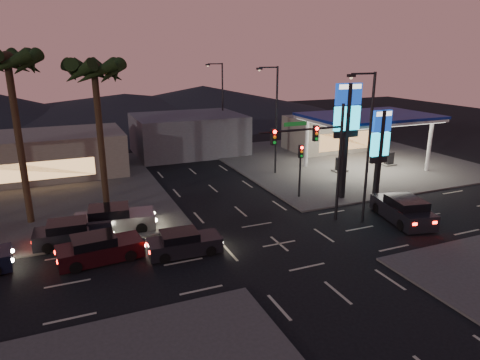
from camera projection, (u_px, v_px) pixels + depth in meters
name	position (u px, v px, depth m)	size (l,w,h in m)	color
ground	(279.00, 244.00, 25.95)	(140.00, 140.00, 0.00)	black
corner_lot_ne	(341.00, 160.00, 46.04)	(24.00, 24.00, 0.12)	#47443F
corner_lot_nw	(7.00, 198.00, 34.06)	(24.00, 24.00, 0.12)	#47443F
gas_station	(369.00, 118.00, 41.07)	(12.20, 8.20, 5.47)	silver
convenience_store	(331.00, 133.00, 50.64)	(10.00, 6.00, 4.00)	#726B5B
pylon_sign_tall	(347.00, 118.00, 32.16)	(2.20, 0.35, 9.00)	black
pylon_sign_short	(380.00, 141.00, 32.71)	(1.60, 0.35, 7.00)	black
traffic_signal_mast	(318.00, 148.00, 27.62)	(6.10, 0.39, 8.00)	black
pedestal_signal	(300.00, 162.00, 33.33)	(0.32, 0.39, 4.30)	black
streetlight_near	(367.00, 140.00, 27.74)	(2.14, 0.25, 10.00)	black
streetlight_mid	(275.00, 114.00, 39.21)	(2.14, 0.25, 10.00)	black
streetlight_far	(221.00, 100.00, 51.56)	(2.14, 0.25, 10.00)	black
palm_a	(95.00, 80.00, 28.27)	(4.41, 4.41, 10.86)	black
palm_b	(9.00, 72.00, 26.25)	(4.41, 4.41, 11.46)	black
building_far_west	(34.00, 156.00, 39.55)	(16.00, 8.00, 4.00)	#726B5B
building_far_mid	(188.00, 134.00, 49.01)	(12.00, 9.00, 4.40)	#4C4C51
hill_right	(203.00, 99.00, 83.79)	(50.00, 50.00, 5.00)	black
hill_center	(125.00, 105.00, 78.32)	(60.00, 60.00, 4.00)	black
car_lane_a_front	(183.00, 243.00, 24.51)	(4.34, 1.98, 1.39)	black
car_lane_a_mid	(99.00, 249.00, 23.66)	(4.78, 2.30, 1.52)	black
car_lane_b_front	(114.00, 219.00, 27.65)	(5.30, 2.68, 1.67)	slate
car_lane_b_mid	(72.00, 233.00, 25.75)	(4.67, 2.17, 1.49)	black
suv_station	(403.00, 210.00, 29.27)	(3.18, 5.47, 1.72)	black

